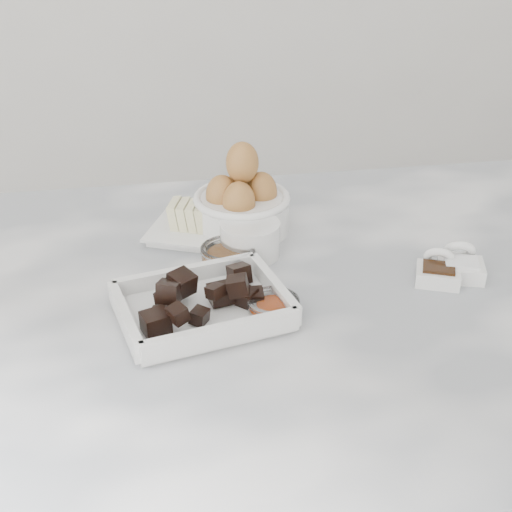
{
  "coord_description": "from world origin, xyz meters",
  "views": [
    {
      "loc": [
        -0.12,
        -0.8,
        1.45
      ],
      "look_at": [
        0.02,
        0.03,
        0.98
      ],
      "focal_mm": 50.0,
      "sensor_mm": 36.0,
      "label": 1
    }
  ],
  "objects": [
    {
      "name": "marble_slab",
      "position": [
        0.0,
        0.0,
        0.92
      ],
      "size": [
        1.2,
        0.8,
        0.04
      ],
      "primitive_type": "cube",
      "color": "silver",
      "rests_on": "cabinet"
    },
    {
      "name": "chocolate_dish",
      "position": [
        -0.06,
        -0.05,
        0.96
      ],
      "size": [
        0.24,
        0.2,
        0.06
      ],
      "color": "white",
      "rests_on": "marble_slab"
    },
    {
      "name": "butter_plate",
      "position": [
        -0.06,
        0.19,
        0.96
      ],
      "size": [
        0.16,
        0.16,
        0.05
      ],
      "color": "white",
      "rests_on": "marble_slab"
    },
    {
      "name": "sugar_ramekin",
      "position": [
        0.02,
        0.11,
        0.97
      ],
      "size": [
        0.09,
        0.09,
        0.05
      ],
      "color": "white",
      "rests_on": "marble_slab"
    },
    {
      "name": "egg_bowl",
      "position": [
        0.02,
        0.19,
        0.99
      ],
      "size": [
        0.15,
        0.15,
        0.14
      ],
      "color": "white",
      "rests_on": "marble_slab"
    },
    {
      "name": "honey_bowl",
      "position": [
        -0.01,
        0.07,
        0.96
      ],
      "size": [
        0.08,
        0.08,
        0.03
      ],
      "color": "white",
      "rests_on": "marble_slab"
    },
    {
      "name": "zest_bowl",
      "position": [
        0.03,
        -0.06,
        0.96
      ],
      "size": [
        0.07,
        0.07,
        0.03
      ],
      "color": "white",
      "rests_on": "marble_slab"
    },
    {
      "name": "vanilla_spoon",
      "position": [
        0.27,
        -0.01,
        0.95
      ],
      "size": [
        0.07,
        0.09,
        0.04
      ],
      "color": "white",
      "rests_on": "marble_slab"
    },
    {
      "name": "salt_spoon",
      "position": [
        0.3,
        0.0,
        0.96
      ],
      "size": [
        0.07,
        0.09,
        0.05
      ],
      "color": "white",
      "rests_on": "marble_slab"
    }
  ]
}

